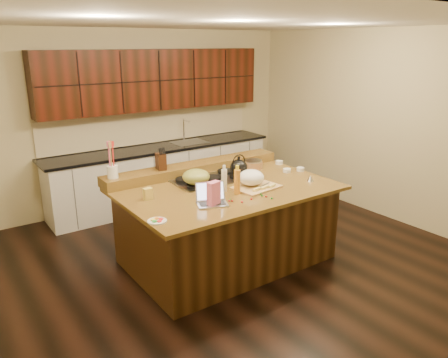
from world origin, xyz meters
TOP-DOWN VIEW (x-y plane):
  - room at (0.00, 0.00)m, footprint 5.52×5.02m
  - island at (0.00, 0.00)m, footprint 2.40×1.60m
  - back_ledge at (0.00, 0.70)m, footprint 2.40×0.30m
  - cooktop at (0.00, 0.30)m, footprint 0.92×0.52m
  - back_counter at (0.30, 2.23)m, footprint 3.70×0.66m
  - kettle at (0.30, 0.17)m, footprint 0.22×0.22m
  - green_bowl at (-0.30, 0.17)m, footprint 0.35×0.35m
  - laptop at (-0.44, -0.35)m, footprint 0.37×0.34m
  - oil_bottle at (-0.04, -0.26)m, footprint 0.09×0.09m
  - vinegar_bottle at (-0.11, -0.11)m, footprint 0.07×0.07m
  - wooden_tray at (0.23, -0.18)m, footprint 0.54×0.43m
  - ramekin_a at (0.97, 0.04)m, footprint 0.12×0.12m
  - ramekin_b at (1.15, -0.02)m, footprint 0.12×0.12m
  - ramekin_c at (1.15, 0.39)m, footprint 0.11×0.11m
  - strainer_bowl at (0.74, 0.43)m, footprint 0.31×0.31m
  - kitchen_timer at (0.94, -0.40)m, footprint 0.08×0.08m
  - pink_bag at (-0.46, -0.42)m, footprint 0.15×0.11m
  - candy_plate at (-1.11, -0.46)m, footprint 0.19×0.19m
  - package_box at (-0.92, 0.12)m, footprint 0.09×0.07m
  - utensil_crock at (-1.07, 0.70)m, footprint 0.13×0.13m
  - knife_block at (-0.47, 0.70)m, footprint 0.12×0.17m
  - gumdrop_0 at (-0.26, -0.41)m, footprint 0.02×0.02m
  - gumdrop_1 at (0.15, -0.43)m, footprint 0.02×0.02m
  - gumdrop_2 at (0.14, -0.53)m, footprint 0.02×0.02m
  - gumdrop_3 at (0.12, -0.48)m, footprint 0.02×0.02m
  - gumdrop_4 at (-0.04, -0.50)m, footprint 0.02×0.02m
  - gumdrop_5 at (0.15, -0.61)m, footprint 0.02×0.02m
  - gumdrop_6 at (-0.24, -0.43)m, footprint 0.02×0.02m
  - gumdrop_7 at (-0.24, -0.39)m, footprint 0.02×0.02m
  - gumdrop_8 at (-0.17, -0.52)m, footprint 0.02×0.02m

SIDE VIEW (x-z plane):
  - island at x=0.00m, z-range 0.00..0.92m
  - candy_plate at x=-1.11m, z-range 0.92..0.93m
  - gumdrop_0 at x=-0.26m, z-range 0.92..0.94m
  - gumdrop_1 at x=0.15m, z-range 0.92..0.94m
  - gumdrop_2 at x=0.14m, z-range 0.92..0.94m
  - gumdrop_3 at x=0.12m, z-range 0.92..0.94m
  - gumdrop_4 at x=-0.04m, z-range 0.92..0.94m
  - gumdrop_5 at x=0.15m, z-range 0.92..0.94m
  - gumdrop_6 at x=-0.24m, z-range 0.92..0.94m
  - gumdrop_7 at x=-0.24m, z-range 0.92..0.94m
  - gumdrop_8 at x=-0.17m, z-range 0.92..0.94m
  - cooktop at x=0.00m, z-range 0.91..0.96m
  - ramekin_a at x=0.97m, z-range 0.92..0.96m
  - ramekin_b at x=1.15m, z-range 0.92..0.96m
  - ramekin_c at x=1.15m, z-range 0.92..0.96m
  - kitchen_timer at x=0.94m, z-range 0.92..0.99m
  - strainer_bowl at x=0.74m, z-range 0.92..1.01m
  - laptop at x=-0.44m, z-range 0.87..1.08m
  - back_ledge at x=0.00m, z-range 0.92..1.04m
  - package_box at x=-0.92m, z-range 0.92..1.05m
  - back_counter at x=0.30m, z-range -0.22..2.18m
  - wooden_tray at x=0.23m, z-range 0.91..1.11m
  - vinegar_bottle at x=-0.11m, z-range 0.92..1.17m
  - pink_bag at x=-0.46m, z-range 0.92..1.17m
  - green_bowl at x=-0.30m, z-range 0.97..1.14m
  - oil_bottle at x=-0.04m, z-range 0.92..1.19m
  - kettle at x=0.30m, z-range 0.97..1.16m
  - utensil_crock at x=-1.07m, z-range 1.04..1.18m
  - knife_block at x=-0.47m, z-range 1.04..1.23m
  - room at x=0.00m, z-range -0.01..2.71m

